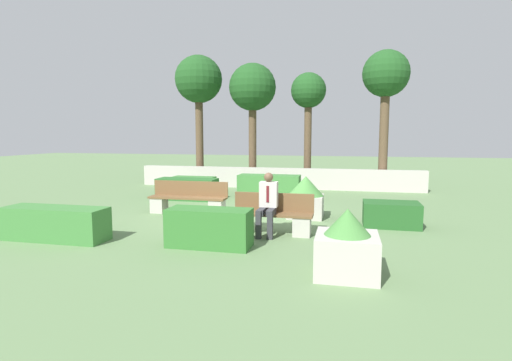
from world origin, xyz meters
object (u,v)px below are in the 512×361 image
at_px(planter_corner_right, 347,246).
at_px(tree_leftmost, 199,82).
at_px(bench_front, 272,219).
at_px(tree_center_left, 253,90).
at_px(planter_corner_left, 306,196).
at_px(bench_left_side, 188,201).
at_px(tree_center_right, 308,96).
at_px(person_seated_man, 268,201).
at_px(tree_rightmost, 386,79).

height_order(planter_corner_right, tree_leftmost, tree_leftmost).
bearing_deg(tree_leftmost, bench_front, -59.57).
bearing_deg(bench_front, planter_corner_right, -55.49).
height_order(planter_corner_right, tree_center_left, tree_center_left).
bearing_deg(planter_corner_left, bench_left_side, -176.67).
bearing_deg(planter_corner_right, tree_center_right, 98.64).
bearing_deg(bench_left_side, tree_center_right, 74.00).
bearing_deg(bench_left_side, bench_front, -27.32).
relative_size(person_seated_man, tree_center_right, 0.29).
xyz_separation_m(bench_front, tree_center_right, (-0.04, 8.28, 3.37)).
bearing_deg(bench_left_side, person_seated_man, -30.23).
relative_size(bench_left_side, planter_corner_left, 1.99).
xyz_separation_m(person_seated_man, tree_center_right, (0.04, 8.42, 2.97)).
bearing_deg(bench_left_side, planter_corner_right, -38.01).
height_order(bench_front, tree_center_left, tree_center_left).
xyz_separation_m(person_seated_man, tree_rightmost, (2.97, 7.71, 3.46)).
bearing_deg(tree_leftmost, bench_left_side, -72.22).
bearing_deg(planter_corner_left, tree_rightmost, 67.46).
distance_m(bench_front, tree_center_right, 8.94).
relative_size(person_seated_man, tree_rightmost, 0.25).
relative_size(bench_front, tree_rightmost, 0.33).
xyz_separation_m(person_seated_man, tree_leftmost, (-4.51, 7.95, 3.57)).
xyz_separation_m(planter_corner_right, tree_center_left, (-3.87, 10.23, 3.50)).
xyz_separation_m(planter_corner_right, tree_leftmost, (-6.16, 10.09, 3.86)).
distance_m(bench_left_side, tree_leftmost, 7.55).
bearing_deg(bench_left_side, tree_rightmost, 52.24).
bearing_deg(person_seated_man, tree_center_right, 89.74).
height_order(planter_corner_left, planter_corner_right, planter_corner_left).
height_order(person_seated_man, tree_center_left, tree_center_left).
relative_size(person_seated_man, tree_leftmost, 0.24).
xyz_separation_m(tree_center_left, tree_center_right, (2.26, 0.33, -0.25)).
bearing_deg(planter_corner_left, tree_leftmost, 130.75).
height_order(bench_left_side, tree_leftmost, tree_leftmost).
bearing_deg(tree_rightmost, planter_corner_right, -97.68).
bearing_deg(tree_leftmost, tree_center_left, 3.51).
height_order(bench_left_side, planter_corner_right, planter_corner_right).
bearing_deg(tree_leftmost, tree_center_right, 5.87).
distance_m(bench_left_side, person_seated_man, 3.16).
relative_size(person_seated_man, planter_corner_left, 1.24).
distance_m(person_seated_man, tree_rightmost, 8.96).
bearing_deg(tree_center_right, bench_left_side, -111.42).
relative_size(person_seated_man, planter_corner_right, 1.29).
xyz_separation_m(tree_center_left, tree_rightmost, (5.20, -0.38, 0.24)).
xyz_separation_m(bench_left_side, planter_corner_left, (3.15, 0.18, 0.20)).
relative_size(planter_corner_right, tree_leftmost, 0.19).
relative_size(bench_left_side, tree_center_right, 0.46).
bearing_deg(planter_corner_right, bench_left_side, 136.57).
relative_size(bench_front, planter_corner_left, 1.64).
bearing_deg(planter_corner_left, person_seated_man, -106.78).
xyz_separation_m(bench_left_side, tree_center_right, (2.59, 6.59, 3.36)).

